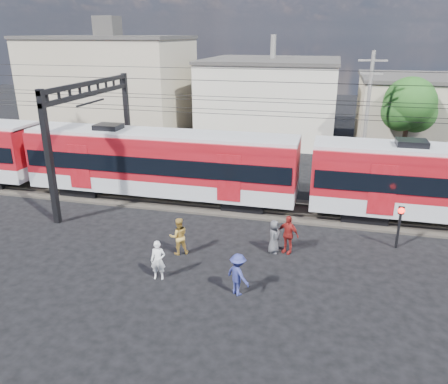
# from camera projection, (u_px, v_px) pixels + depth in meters

# --- Properties ---
(ground) EXTENTS (120.00, 120.00, 0.00)m
(ground) POSITION_uv_depth(u_px,v_px,m) (223.00, 280.00, 17.90)
(ground) COLOR black
(ground) RESTS_ON ground
(track_bed) EXTENTS (70.00, 3.40, 0.12)m
(track_bed) POSITION_uv_depth(u_px,v_px,m) (257.00, 207.00, 25.17)
(track_bed) COLOR #2D2823
(track_bed) RESTS_ON ground
(rail_near) EXTENTS (70.00, 0.12, 0.12)m
(rail_near) POSITION_uv_depth(u_px,v_px,m) (255.00, 210.00, 24.45)
(rail_near) COLOR #59544C
(rail_near) RESTS_ON track_bed
(rail_far) EXTENTS (70.00, 0.12, 0.12)m
(rail_far) POSITION_uv_depth(u_px,v_px,m) (259.00, 201.00, 25.82)
(rail_far) COLOR #59544C
(rail_far) RESTS_ON track_bed
(commuter_train) EXTENTS (50.30, 3.08, 4.17)m
(commuter_train) POSITION_uv_depth(u_px,v_px,m) (164.00, 162.00, 25.63)
(commuter_train) COLOR black
(commuter_train) RESTS_ON ground
(catenary) EXTENTS (70.00, 9.30, 7.52)m
(catenary) POSITION_uv_depth(u_px,v_px,m) (113.00, 113.00, 25.39)
(catenary) COLOR black
(catenary) RESTS_ON ground
(building_west) EXTENTS (14.28, 10.20, 9.30)m
(building_west) POSITION_uv_depth(u_px,v_px,m) (113.00, 87.00, 42.03)
(building_west) COLOR tan
(building_west) RESTS_ON ground
(building_midwest) EXTENTS (12.24, 12.24, 7.30)m
(building_midwest) POSITION_uv_depth(u_px,v_px,m) (271.00, 98.00, 41.71)
(building_midwest) COLOR beige
(building_midwest) RESTS_ON ground
(utility_pole_mid) EXTENTS (1.80, 0.24, 8.50)m
(utility_pole_mid) POSITION_uv_depth(u_px,v_px,m) (367.00, 114.00, 28.66)
(utility_pole_mid) COLOR slate
(utility_pole_mid) RESTS_ON ground
(tree_near) EXTENTS (3.82, 3.64, 6.72)m
(tree_near) POSITION_uv_depth(u_px,v_px,m) (412.00, 106.00, 30.72)
(tree_near) COLOR #382619
(tree_near) RESTS_ON ground
(pedestrian_a) EXTENTS (0.67, 0.50, 1.67)m
(pedestrian_a) POSITION_uv_depth(u_px,v_px,m) (158.00, 260.00, 17.74)
(pedestrian_a) COLOR white
(pedestrian_a) RESTS_ON ground
(pedestrian_b) EXTENTS (1.07, 1.00, 1.76)m
(pedestrian_b) POSITION_uv_depth(u_px,v_px,m) (179.00, 236.00, 19.74)
(pedestrian_b) COLOR #BC903A
(pedestrian_b) RESTS_ON ground
(pedestrian_c) EXTENTS (1.27, 1.16, 1.71)m
(pedestrian_c) POSITION_uv_depth(u_px,v_px,m) (238.00, 275.00, 16.65)
(pedestrian_c) COLOR navy
(pedestrian_c) RESTS_ON ground
(pedestrian_d) EXTENTS (1.16, 0.81, 1.83)m
(pedestrian_d) POSITION_uv_depth(u_px,v_px,m) (288.00, 234.00, 19.84)
(pedestrian_d) COLOR maroon
(pedestrian_d) RESTS_ON ground
(pedestrian_e) EXTENTS (0.62, 0.84, 1.58)m
(pedestrian_e) POSITION_uv_depth(u_px,v_px,m) (274.00, 237.00, 19.89)
(pedestrian_e) COLOR #454549
(pedestrian_e) RESTS_ON ground
(crossing_signal) EXTENTS (0.30, 0.30, 2.09)m
(crossing_signal) POSITION_uv_depth(u_px,v_px,m) (400.00, 219.00, 20.10)
(crossing_signal) COLOR black
(crossing_signal) RESTS_ON ground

